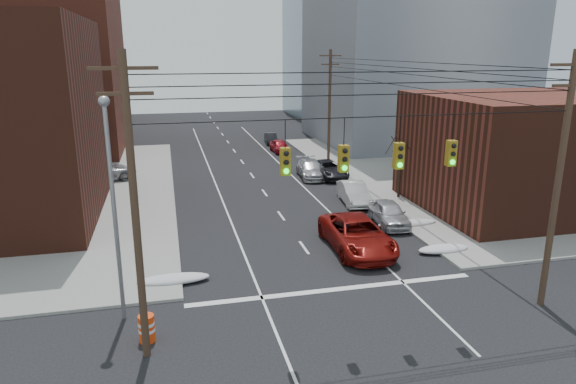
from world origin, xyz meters
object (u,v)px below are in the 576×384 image
lot_car_c (8,216)px  red_pickup (357,235)px  parked_car_b (354,193)px  construction_barrel (147,328)px  parked_car_f (271,138)px  lot_car_b (102,172)px  parked_car_d (311,169)px  parked_car_e (280,146)px  lot_car_d (21,195)px  parked_car_a (389,213)px  parked_car_c (327,169)px  lot_car_a (61,217)px

lot_car_c → red_pickup: bearing=-109.9°
parked_car_b → construction_barrel: size_ratio=4.30×
red_pickup → parked_car_f: size_ratio=1.73×
parked_car_f → lot_car_b: 23.35m
parked_car_b → parked_car_d: (-0.88, 8.42, -0.03)m
parked_car_d → construction_barrel: parked_car_d is taller
parked_car_b → parked_car_e: parked_car_b is taller
lot_car_c → lot_car_d: lot_car_d is taller
parked_car_a → lot_car_d: 26.05m
parked_car_a → red_pickup: bearing=-129.0°
parked_car_e → parked_car_c: bearing=-84.6°
parked_car_a → parked_car_e: (-1.60, 25.43, -0.08)m
parked_car_f → construction_barrel: (-13.44, -41.68, -0.05)m
parked_car_d → lot_car_c: (-22.33, -8.68, 0.08)m
parked_car_b → parked_car_e: bearing=99.3°
red_pickup → parked_car_e: size_ratio=1.62×
lot_car_a → parked_car_d: bearing=-50.4°
red_pickup → lot_car_a: (-16.89, 7.59, -0.11)m
parked_car_f → lot_car_c: bearing=-124.8°
parked_car_c → red_pickup: bearing=-108.0°
parked_car_d → parked_car_e: (-0.19, 11.93, -0.06)m
red_pickup → parked_car_b: bearing=71.5°
red_pickup → lot_car_b: 25.02m
red_pickup → parked_car_b: 9.21m
parked_car_e → lot_car_d: bearing=-147.3°
lot_car_c → construction_barrel: 17.82m
lot_car_b → parked_car_e: bearing=-81.0°
red_pickup → parked_car_a: size_ratio=1.46×
parked_car_d → lot_car_c: size_ratio=1.10×
parked_car_e → lot_car_c: 30.25m
parked_car_e → lot_car_a: size_ratio=1.02×
parked_car_e → lot_car_b: (-17.65, -9.53, 0.25)m
parked_car_e → lot_car_d: (-22.53, -15.60, 0.18)m
construction_barrel → parked_car_a: bearing=35.6°
parked_car_d → parked_car_e: bearing=95.6°
parked_car_f → lot_car_a: size_ratio=0.95×
parked_car_e → lot_car_a: (-18.88, -21.46, 0.11)m
red_pickup → parked_car_f: 34.70m
construction_barrel → parked_car_d: bearing=60.8°
parked_car_a → lot_car_c: (-23.74, 4.81, 0.07)m
parked_car_b → lot_car_a: 19.98m
parked_car_b → lot_car_d: size_ratio=1.11×
parked_car_b → lot_car_b: 21.62m
red_pickup → parked_car_d: 17.25m
parked_car_d → lot_car_c: bearing=-154.0°
parked_car_e → lot_car_b: 20.06m
parked_car_d → red_pickup: bearing=-92.5°
parked_car_c → lot_car_d: (-24.13, -3.32, 0.13)m
parked_car_c → parked_car_d: (-1.41, 0.34, 0.01)m
parked_car_f → red_pickup: bearing=-88.0°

